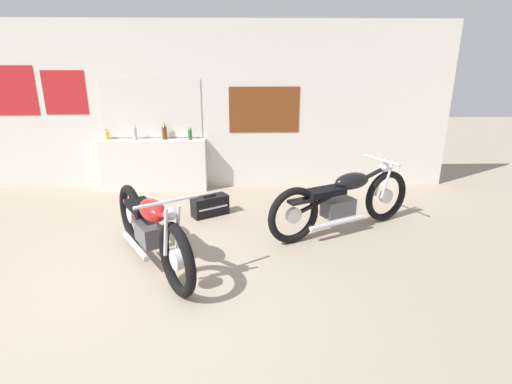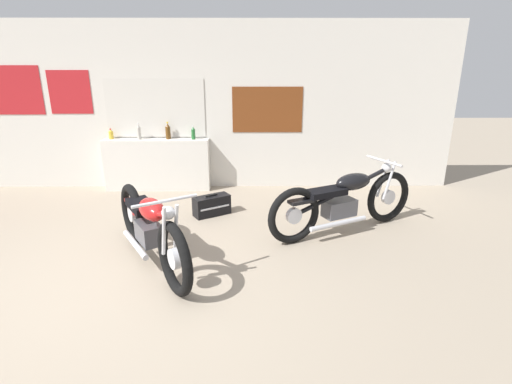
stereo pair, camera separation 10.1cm
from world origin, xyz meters
name	(u,v)px [view 2 (the right image)]	position (x,y,z in m)	size (l,w,h in m)	color
ground_plane	(99,290)	(0.00, 0.00, 0.00)	(24.00, 24.00, 0.00)	gray
wall_back	(162,107)	(0.00, 3.43, 1.40)	(10.00, 0.07, 2.80)	silver
sill_counter	(158,165)	(-0.11, 3.25, 0.44)	(1.79, 0.28, 0.88)	silver
bottle_leftmost	(111,134)	(-0.88, 3.30, 0.96)	(0.08, 0.08, 0.18)	gold
bottle_left_center	(139,132)	(-0.39, 3.26, 1.01)	(0.07, 0.07, 0.28)	#B7B2A8
bottle_center	(168,131)	(0.09, 3.30, 1.01)	(0.08, 0.08, 0.29)	#5B3814
bottle_right_center	(193,133)	(0.53, 3.26, 0.99)	(0.06, 0.06, 0.24)	#23662D
motorcycle_red	(150,228)	(0.41, 0.55, 0.44)	(1.21, 1.86, 0.93)	black
motorcycle_black	(344,201)	(2.73, 1.41, 0.43)	(2.07, 1.11, 0.91)	black
hard_case_black	(212,205)	(0.93, 2.02, 0.15)	(0.57, 0.46, 0.31)	black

